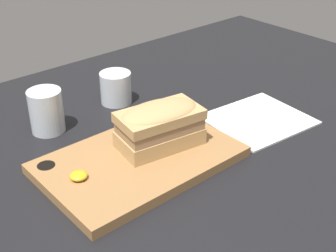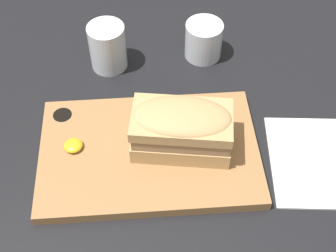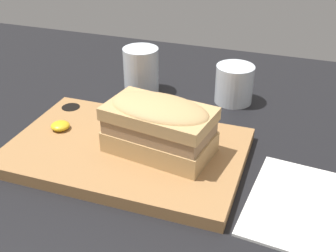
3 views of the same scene
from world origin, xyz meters
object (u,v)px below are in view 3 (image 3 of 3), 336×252
serving_board (126,151)px  water_glass (141,73)px  sandwich (159,124)px  wine_glass (234,85)px  napkin (329,213)px

serving_board → water_glass: 23.58cm
sandwich → water_glass: sandwich is taller
water_glass → wine_glass: (18.50, 1.59, -0.60)cm
sandwich → napkin: sandwich is taller
sandwich → napkin: bearing=-9.1°
sandwich → napkin: 25.81cm
sandwich → napkin: (24.71, -3.94, -6.33)cm
serving_board → napkin: size_ratio=1.62×
water_glass → wine_glass: bearing=4.9°
napkin → water_glass: bearing=144.6°
water_glass → napkin: bearing=-35.4°
serving_board → wine_glass: wine_glass is taller
wine_glass → napkin: size_ratio=0.33×
sandwich → water_glass: (-11.97, 22.08, -2.57)cm
water_glass → serving_board: bearing=-73.6°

